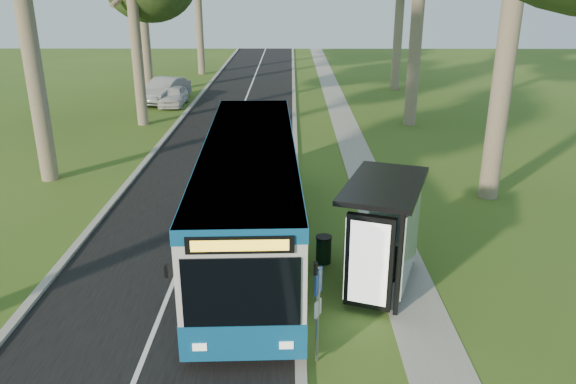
% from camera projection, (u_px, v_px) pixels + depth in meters
% --- Properties ---
extents(ground, '(120.00, 120.00, 0.00)m').
position_uv_depth(ground, '(298.00, 269.00, 16.42)').
color(ground, '#36581B').
rests_on(ground, ground).
extents(road, '(7.00, 100.00, 0.02)m').
position_uv_depth(road, '(220.00, 165.00, 25.81)').
color(road, black).
rests_on(road, ground).
extents(kerb_east, '(0.25, 100.00, 0.12)m').
position_uv_depth(kerb_east, '(296.00, 164.00, 25.78)').
color(kerb_east, '#9E9B93').
rests_on(kerb_east, ground).
extents(kerb_west, '(0.25, 100.00, 0.12)m').
position_uv_depth(kerb_west, '(144.00, 164.00, 25.81)').
color(kerb_west, '#9E9B93').
rests_on(kerb_west, ground).
extents(centre_line, '(0.12, 100.00, 0.00)m').
position_uv_depth(centre_line, '(220.00, 165.00, 25.81)').
color(centre_line, white).
rests_on(centre_line, road).
extents(footpath, '(1.50, 100.00, 0.02)m').
position_uv_depth(footpath, '(361.00, 165.00, 25.78)').
color(footpath, gray).
rests_on(footpath, ground).
extents(bus, '(3.20, 12.91, 3.40)m').
position_uv_depth(bus, '(250.00, 193.00, 17.30)').
color(bus, silver).
rests_on(bus, ground).
extents(bus_stop_sign, '(0.17, 0.31, 2.32)m').
position_uv_depth(bus_stop_sign, '(318.00, 304.00, 11.90)').
color(bus_stop_sign, gray).
rests_on(bus_stop_sign, ground).
extents(bus_shelter, '(2.91, 3.88, 2.97)m').
position_uv_depth(bus_shelter, '(392.00, 220.00, 14.44)').
color(bus_shelter, black).
rests_on(bus_shelter, ground).
extents(litter_bin, '(0.48, 0.48, 0.85)m').
position_uv_depth(litter_bin, '(324.00, 249.00, 16.65)').
color(litter_bin, black).
rests_on(litter_bin, ground).
extents(car_white, '(1.58, 3.93, 1.34)m').
position_uv_depth(car_white, '(174.00, 96.00, 38.26)').
color(car_white, silver).
rests_on(car_white, ground).
extents(car_silver, '(2.98, 5.38, 1.68)m').
position_uv_depth(car_silver, '(165.00, 90.00, 39.28)').
color(car_silver, '#999BA0').
rests_on(car_silver, ground).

